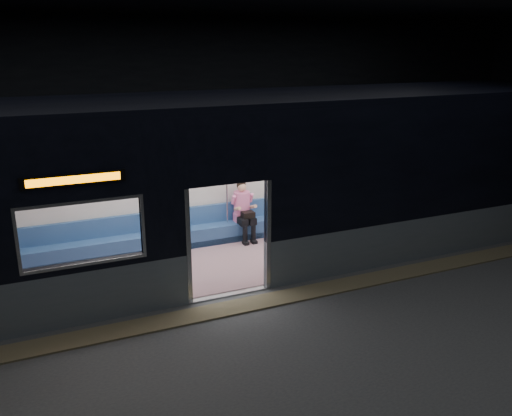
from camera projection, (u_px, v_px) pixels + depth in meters
station_floor at (253, 322)px, 8.75m from camera, size 24.00×14.00×0.01m
station_envelope at (253, 91)px, 7.67m from camera, size 24.00×14.00×5.00m
tactile_strip at (240, 306)px, 9.22m from camera, size 22.80×0.50×0.03m
metro_car at (200, 176)px, 10.43m from camera, size 18.00×3.04×3.35m
passenger at (243, 207)px, 12.12m from camera, size 0.42×0.68×1.34m
handbag at (248, 215)px, 11.98m from camera, size 0.33×0.31×0.13m
transit_map at (335, 164)px, 13.18m from camera, size 1.06×0.03×0.69m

